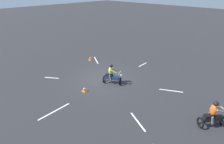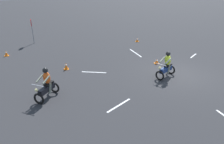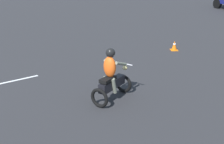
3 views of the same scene
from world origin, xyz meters
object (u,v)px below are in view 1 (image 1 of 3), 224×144
motorcycle_rider_foreground (112,75)px  traffic_cone_mid_left (90,58)px  motorcycle_rider_background (213,116)px  traffic_cone_far_left (84,89)px

motorcycle_rider_foreground → traffic_cone_mid_left: (-1.92, -4.89, -0.53)m
motorcycle_rider_foreground → traffic_cone_mid_left: size_ratio=4.01×
motorcycle_rider_background → traffic_cone_far_left: bearing=-121.8°
motorcycle_rider_foreground → traffic_cone_far_left: (2.23, -0.62, -0.55)m
motorcycle_rider_foreground → traffic_cone_far_left: size_ratio=4.53×
traffic_cone_mid_left → motorcycle_rider_foreground: bearing=68.6°
motorcycle_rider_background → motorcycle_rider_foreground: bearing=-137.3°
motorcycle_rider_foreground → motorcycle_rider_background: same height
traffic_cone_mid_left → traffic_cone_far_left: size_ratio=1.13×
motorcycle_rider_background → traffic_cone_far_left: motorcycle_rider_background is taller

